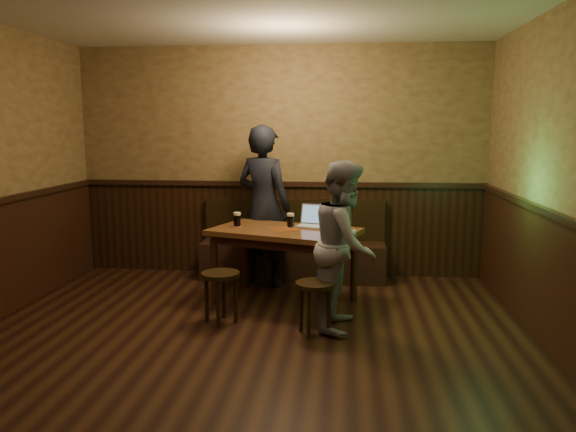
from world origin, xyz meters
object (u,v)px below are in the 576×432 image
(person_suit, at_px, (264,206))
(person_grey, at_px, (345,245))
(stool_left, at_px, (221,283))
(stool_right, at_px, (315,293))
(pint_right, at_px, (331,226))
(pint_left, at_px, (237,219))
(laptop, at_px, (313,221))
(pint_mid, at_px, (290,220))
(bench, at_px, (293,253))
(pub_table, at_px, (285,239))

(person_suit, bearing_deg, person_grey, 149.90)
(stool_left, bearing_deg, stool_right, -12.87)
(person_suit, bearing_deg, pint_right, 154.90)
(pint_left, relative_size, person_suit, 0.08)
(laptop, bearing_deg, person_grey, -50.62)
(pint_mid, bearing_deg, pint_left, -179.64)
(bench, bearing_deg, person_suit, -135.73)
(bench, relative_size, pint_right, 13.30)
(bench, bearing_deg, pint_right, -68.92)
(pub_table, bearing_deg, pint_mid, 81.73)
(stool_right, bearing_deg, laptop, 94.20)
(pub_table, relative_size, pint_mid, 10.88)
(stool_right, bearing_deg, bench, 101.10)
(stool_left, relative_size, laptop, 1.25)
(bench, height_order, pub_table, bench)
(pint_mid, relative_size, laptop, 0.39)
(pub_table, xyz_separation_m, person_grey, (0.62, -0.65, 0.09))
(pub_table, bearing_deg, stool_right, -48.60)
(pint_left, distance_m, pint_right, 1.05)
(person_grey, bearing_deg, person_suit, 44.11)
(pint_mid, distance_m, person_suit, 0.69)
(stool_right, height_order, pint_right, pint_right)
(stool_right, bearing_deg, pint_right, 79.29)
(stool_left, xyz_separation_m, laptop, (0.81, 0.84, 0.46))
(pint_left, xyz_separation_m, laptop, (0.80, 0.08, -0.02))
(pint_right, distance_m, laptop, 0.48)
(pub_table, relative_size, person_grey, 1.08)
(laptop, bearing_deg, bench, 126.85)
(person_suit, bearing_deg, pub_table, 139.43)
(stool_left, xyz_separation_m, person_suit, (0.22, 1.35, 0.54))
(pub_table, xyz_separation_m, person_suit, (-0.31, 0.68, 0.24))
(pub_table, xyz_separation_m, stool_right, (0.36, -0.87, -0.30))
(stool_right, bearing_deg, person_suit, 113.55)
(stool_right, xyz_separation_m, pint_mid, (-0.31, 0.97, 0.48))
(pub_table, height_order, person_grey, person_grey)
(pint_right, bearing_deg, laptop, 113.76)
(pub_table, height_order, pint_left, pint_left)
(pint_left, xyz_separation_m, person_grey, (1.14, -0.75, -0.09))
(pint_left, xyz_separation_m, person_suit, (0.20, 0.58, 0.06))
(person_grey, bearing_deg, pub_table, 52.78)
(pub_table, relative_size, laptop, 4.25)
(laptop, distance_m, person_suit, 0.79)
(person_grey, bearing_deg, stool_right, 139.24)
(bench, relative_size, pint_left, 14.27)
(laptop, xyz_separation_m, person_grey, (0.34, -0.83, -0.08))
(bench, xyz_separation_m, stool_left, (-0.53, -1.65, 0.08))
(stool_right, distance_m, person_grey, 0.52)
(stool_left, relative_size, pint_right, 2.93)
(pub_table, height_order, pint_mid, pint_mid)
(stool_left, height_order, laptop, laptop)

